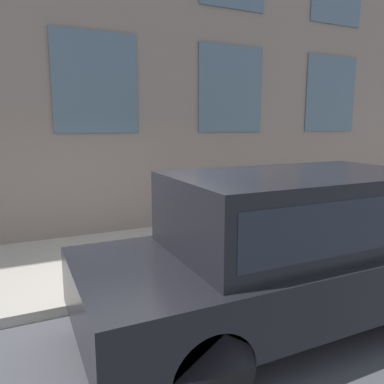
% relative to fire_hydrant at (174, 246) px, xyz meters
% --- Properties ---
extents(ground_plane, '(80.00, 80.00, 0.00)m').
position_rel_fire_hydrant_xyz_m(ground_plane, '(-0.42, 0.54, -0.55)').
color(ground_plane, '#47474C').
extents(sidewalk, '(3.03, 60.00, 0.13)m').
position_rel_fire_hydrant_xyz_m(sidewalk, '(1.09, 0.54, -0.48)').
color(sidewalk, '#A8A093').
rests_on(sidewalk, ground_plane).
extents(fire_hydrant, '(0.32, 0.44, 0.80)m').
position_rel_fire_hydrant_xyz_m(fire_hydrant, '(0.00, 0.00, 0.00)').
color(fire_hydrant, '#2D7260').
rests_on(fire_hydrant, sidewalk).
extents(person, '(0.31, 0.21, 1.29)m').
position_rel_fire_hydrant_xyz_m(person, '(0.28, -0.73, 0.36)').
color(person, '#232328').
rests_on(person, sidewalk).
extents(parked_truck_charcoal_near, '(1.93, 4.79, 1.81)m').
position_rel_fire_hydrant_xyz_m(parked_truck_charcoal_near, '(-1.73, -0.78, 0.49)').
color(parked_truck_charcoal_near, black).
rests_on(parked_truck_charcoal_near, ground_plane).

